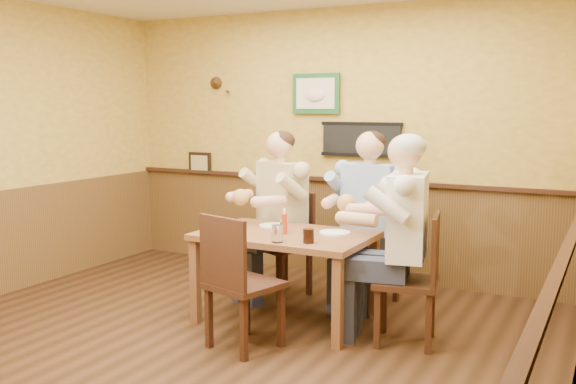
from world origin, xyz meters
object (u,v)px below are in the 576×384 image
cola_tumbler (309,236)px  dining_table (285,244)px  pepper_shaker (282,228)px  chair_back_right (370,250)px  water_glass_mid (277,234)px  chair_back_left (282,244)px  diner_tan_shirt (282,222)px  salt_shaker (283,226)px  diner_white_elder (407,251)px  hot_sauce_bottle (284,223)px  diner_blue_polo (370,227)px  water_glass_left (233,230)px  chair_right_end (406,279)px  chair_near_side (245,281)px

cola_tumbler → dining_table: bearing=141.7°
dining_table → pepper_shaker: pepper_shaker is taller
dining_table → pepper_shaker: 0.14m
chair_back_right → water_glass_mid: (-0.34, -1.13, 0.32)m
chair_back_left → diner_tan_shirt: bearing=0.0°
water_glass_mid → pepper_shaker: (-0.13, 0.33, -0.02)m
salt_shaker → diner_tan_shirt: bearing=118.6°
diner_white_elder → salt_shaker: size_ratio=14.70×
hot_sauce_bottle → pepper_shaker: size_ratio=2.14×
water_glass_mid → salt_shaker: 0.41m
water_glass_mid → salt_shaker: size_ratio=1.39×
cola_tumbler → salt_shaker: bearing=142.3°
chair_back_right → water_glass_mid: 1.22m
diner_white_elder → salt_shaker: 1.09m
diner_blue_polo → water_glass_left: size_ratio=13.31×
chair_right_end → hot_sauce_bottle: bearing=-100.2°
hot_sauce_bottle → diner_blue_polo: bearing=61.4°
chair_near_side → water_glass_left: size_ratio=9.57×
chair_back_left → diner_tan_shirt: (0.00, 0.00, 0.21)m
water_glass_left → chair_back_left: bearing=94.3°
diner_tan_shirt → diner_white_elder: bearing=-2.6°
water_glass_mid → pepper_shaker: water_glass_mid is taller
diner_tan_shirt → cola_tumbler: 1.18m
cola_tumbler → hot_sauce_bottle: 0.40m
water_glass_left → salt_shaker: 0.44m
chair_back_left → cola_tumbler: bearing=-28.9°
dining_table → chair_back_right: size_ratio=1.42×
chair_back_left → diner_white_elder: bearing=-2.6°
dining_table → chair_near_side: (0.02, -0.68, -0.15)m
cola_tumbler → chair_right_end: bearing=19.0°
water_glass_mid → cola_tumbler: 0.24m
chair_back_right → dining_table: bearing=-116.0°
water_glass_left → pepper_shaker: size_ratio=1.21×
dining_table → water_glass_mid: water_glass_mid is taller
diner_tan_shirt → water_glass_left: 0.99m
cola_tumbler → salt_shaker: size_ratio=1.15×
chair_back_left → diner_blue_polo: 0.88m
chair_near_side → diner_blue_polo: size_ratio=0.72×
hot_sauce_bottle → diner_tan_shirt: bearing=119.4°
chair_near_side → salt_shaker: bearing=-70.2°
chair_right_end → dining_table: bearing=-102.8°
chair_back_left → water_glass_mid: bearing=-40.7°
chair_right_end → diner_white_elder: size_ratio=0.70×
chair_back_right → diner_tan_shirt: diner_tan_shirt is taller
pepper_shaker → dining_table: bearing=59.7°
chair_near_side → pepper_shaker: bearing=-71.7°
chair_right_end → diner_tan_shirt: diner_tan_shirt is taller
chair_back_right → diner_blue_polo: diner_blue_polo is taller
chair_back_right → salt_shaker: 0.95m
salt_shaker → diner_blue_polo: bearing=56.5°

